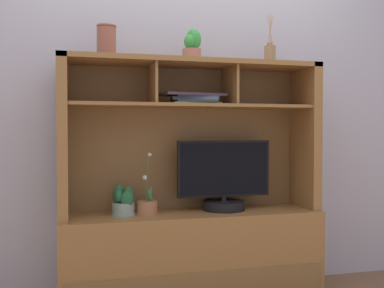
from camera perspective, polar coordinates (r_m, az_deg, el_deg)
name	(u,v)px	position (r m, az deg, el deg)	size (l,w,h in m)	color
back_wall	(183,85)	(3.11, -1.18, 7.45)	(6.00, 0.02, 2.80)	#B0AEBB
media_console	(192,230)	(2.93, -0.04, -10.81)	(1.63, 0.47, 1.53)	olive
tv_monitor	(224,182)	(2.95, 4.04, -4.80)	(0.62, 0.27, 0.45)	black
potted_orchid	(147,207)	(2.84, -5.67, -7.85)	(0.15, 0.15, 0.38)	#AA6A43
potted_fern	(123,202)	(2.82, -8.67, -7.27)	(0.16, 0.16, 0.19)	gray
magazine_stack_left	(194,99)	(2.85, 0.28, 5.73)	(0.41, 0.24, 0.07)	gray
diffuser_bottle	(270,54)	(3.07, 9.82, 11.10)	(0.07, 0.07, 0.32)	#95724C
potted_succulent	(192,46)	(2.91, 0.02, 12.18)	(0.14, 0.14, 0.21)	#AA6955
ceramic_vase	(106,41)	(2.81, -10.72, 12.64)	(0.12, 0.12, 0.19)	brown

